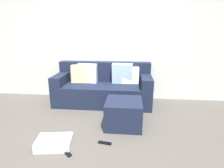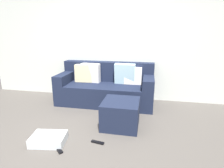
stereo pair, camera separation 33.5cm
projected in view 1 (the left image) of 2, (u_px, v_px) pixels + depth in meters
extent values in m
plane|color=#544F49|center=(87.00, 144.00, 2.62)|extent=(8.17, 8.17, 0.00)
cube|color=silver|center=(105.00, 40.00, 4.22)|extent=(6.29, 0.10, 2.77)
cube|color=#192138|center=(103.00, 94.00, 4.08)|extent=(2.12, 0.87, 0.45)
cube|color=#192138|center=(105.00, 71.00, 4.26)|extent=(2.12, 0.23, 0.45)
cube|color=#192138|center=(62.00, 79.00, 4.08)|extent=(0.23, 0.87, 0.21)
cube|color=#192138|center=(146.00, 81.00, 3.90)|extent=(0.23, 0.87, 0.21)
cube|color=beige|center=(80.00, 74.00, 4.12)|extent=(0.41, 0.19, 0.41)
cube|color=white|center=(87.00, 73.00, 4.11)|extent=(0.44, 0.18, 0.43)
cube|color=white|center=(130.00, 75.00, 4.03)|extent=(0.38, 0.16, 0.39)
cube|color=silver|center=(122.00, 74.00, 4.03)|extent=(0.46, 0.20, 0.46)
cube|color=#192138|center=(124.00, 113.00, 3.10)|extent=(0.61, 0.63, 0.45)
cube|color=silver|center=(54.00, 143.00, 2.54)|extent=(0.53, 0.41, 0.12)
cube|color=black|center=(105.00, 143.00, 2.62)|extent=(0.20, 0.08, 0.02)
cube|color=black|center=(67.00, 153.00, 2.40)|extent=(0.16, 0.16, 0.02)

